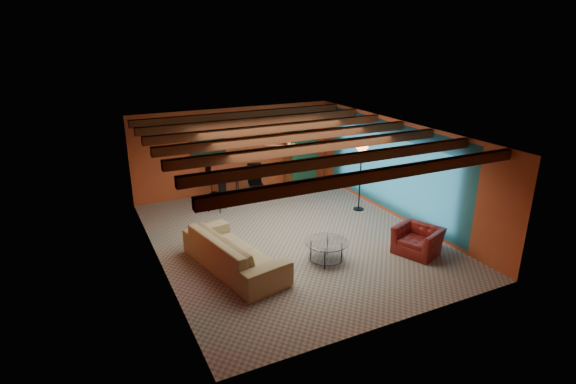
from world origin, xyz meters
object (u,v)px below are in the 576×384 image
dining_table (228,183)px  potted_plant (301,126)px  floor_lamp (360,179)px  armoire (301,158)px  vase (227,163)px  sofa (234,251)px  coffee_table (326,251)px  armchair (418,240)px

dining_table → potted_plant: (2.75, 0.51, 1.44)m
floor_lamp → potted_plant: size_ratio=4.31×
dining_table → potted_plant: size_ratio=4.88×
dining_table → floor_lamp: floor_lamp is taller
armoire → vase: bearing=178.9°
sofa → vase: 4.33m
armoire → vase: armoire is taller
coffee_table → floor_lamp: floor_lamp is taller
armchair → armoire: 5.78m
vase → sofa: bearing=-107.4°
armchair → coffee_table: 2.21m
armchair → armoire: size_ratio=0.56×
dining_table → floor_lamp: 3.96m
dining_table → vase: bearing=180.0°
armchair → armoire: (-0.06, 5.75, 0.57)m
vase → potted_plant: bearing=10.5°
dining_table → vase: size_ratio=10.45×
sofa → armchair: 4.26m
potted_plant → vase: bearing=-169.5°
dining_table → vase: vase is taller
floor_lamp → armoire: bearing=98.0°
armchair → armoire: armoire is taller
floor_lamp → potted_plant: 3.09m
potted_plant → vase: size_ratio=2.14×
armoire → sofa: bearing=-143.0°
sofa → dining_table: size_ratio=1.32×
armoire → vase: size_ratio=8.69×
coffee_table → potted_plant: (2.07, 5.18, 1.75)m
floor_lamp → vase: bearing=143.2°
coffee_table → potted_plant: size_ratio=2.23×
coffee_table → vase: size_ratio=4.77×
potted_plant → armchair: bearing=-89.4°
sofa → potted_plant: (4.03, 4.57, 1.59)m
coffee_table → sofa: bearing=162.5°
coffee_table → vase: 4.82m
sofa → armchair: (4.09, -1.19, -0.09)m
armoire → vase: (-2.75, -0.51, 0.32)m
coffee_table → armoire: (2.07, 5.18, 0.64)m
dining_table → floor_lamp: (3.16, -2.36, 0.39)m
sofa → floor_lamp: floor_lamp is taller
coffee_table → potted_plant: 5.85m
coffee_table → dining_table: (-0.68, 4.68, 0.31)m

